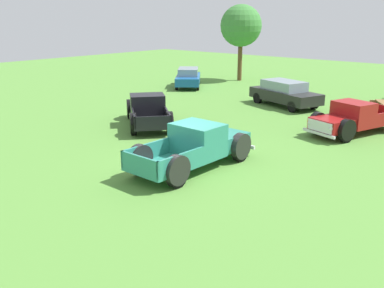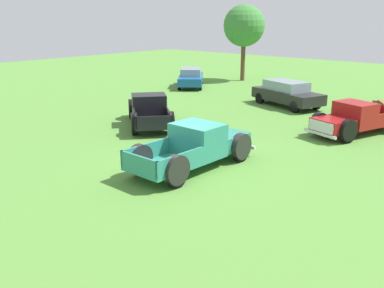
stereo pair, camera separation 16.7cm
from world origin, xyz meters
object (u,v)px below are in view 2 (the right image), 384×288
at_px(sedan_distant_a, 287,93).
at_px(sedan_distant_b, 191,77).
at_px(pickup_truck_behind_right, 353,119).
at_px(pickup_truck_foreground, 199,146).
at_px(pickup_truck_behind_left, 149,110).
at_px(oak_tree_west, 244,26).

distance_m(sedan_distant_a, sedan_distant_b, 9.32).
bearing_deg(sedan_distant_b, sedan_distant_a, -10.36).
bearing_deg(pickup_truck_behind_right, pickup_truck_foreground, -107.61).
bearing_deg(pickup_truck_behind_left, pickup_truck_foreground, -27.78).
relative_size(pickup_truck_behind_left, pickup_truck_behind_right, 0.95).
xyz_separation_m(sedan_distant_b, oak_tree_west, (0.95, 5.45, 3.68)).
relative_size(sedan_distant_a, sedan_distant_b, 1.11).
height_order(pickup_truck_foreground, pickup_truck_behind_left, pickup_truck_foreground).
relative_size(sedan_distant_b, oak_tree_west, 0.72).
bearing_deg(pickup_truck_behind_right, pickup_truck_behind_left, -150.65).
xyz_separation_m(pickup_truck_behind_right, oak_tree_west, (-13.76, 10.89, 3.71)).
distance_m(pickup_truck_behind_left, oak_tree_west, 16.94).
distance_m(pickup_truck_behind_right, sedan_distant_a, 6.70).
bearing_deg(sedan_distant_b, pickup_truck_foreground, -47.59).
relative_size(pickup_truck_behind_left, oak_tree_west, 0.81).
bearing_deg(pickup_truck_foreground, pickup_truck_behind_left, 152.22).
height_order(pickup_truck_behind_right, sedan_distant_a, sedan_distant_a).
relative_size(pickup_truck_foreground, oak_tree_west, 0.85).
xyz_separation_m(pickup_truck_foreground, sedan_distant_b, (-12.20, 13.36, -0.01)).
distance_m(pickup_truck_foreground, sedan_distant_a, 12.07).
height_order(sedan_distant_a, sedan_distant_b, sedan_distant_a).
distance_m(pickup_truck_foreground, oak_tree_west, 22.22).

